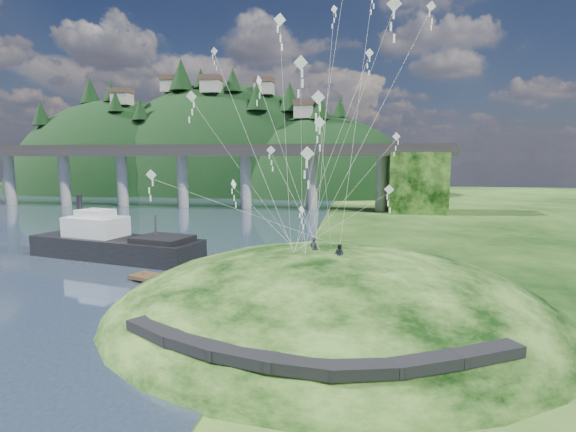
# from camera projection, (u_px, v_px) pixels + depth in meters

# --- Properties ---
(ground) EXTENTS (320.00, 320.00, 0.00)m
(ground) POSITION_uv_depth(u_px,v_px,m) (223.00, 317.00, 33.99)
(ground) COLOR black
(ground) RESTS_ON ground
(grass_hill) EXTENTS (36.00, 32.00, 13.00)m
(grass_hill) POSITION_uv_depth(u_px,v_px,m) (330.00, 332.00, 34.85)
(grass_hill) COLOR black
(grass_hill) RESTS_ON ground
(footpath) EXTENTS (22.29, 5.84, 0.83)m
(footpath) POSITION_uv_depth(u_px,v_px,m) (305.00, 352.00, 22.98)
(footpath) COLOR black
(footpath) RESTS_ON ground
(bridge) EXTENTS (160.00, 11.00, 15.00)m
(bridge) POSITION_uv_depth(u_px,v_px,m) (205.00, 167.00, 105.53)
(bridge) COLOR #2D2B2B
(bridge) RESTS_ON ground
(far_ridge) EXTENTS (153.00, 70.00, 94.50)m
(far_ridge) POSITION_uv_depth(u_px,v_px,m) (210.00, 211.00, 161.49)
(far_ridge) COLOR black
(far_ridge) RESTS_ON ground
(work_barge) EXTENTS (22.19, 10.30, 7.50)m
(work_barge) POSITION_uv_depth(u_px,v_px,m) (113.00, 243.00, 53.40)
(work_barge) COLOR black
(work_barge) RESTS_ON ground
(wooden_dock) EXTENTS (13.74, 7.13, 0.99)m
(wooden_dock) POSITION_uv_depth(u_px,v_px,m) (188.00, 284.00, 41.00)
(wooden_dock) COLOR #3D2B19
(wooden_dock) RESTS_ON ground
(kite_flyers) EXTENTS (2.87, 2.10, 1.94)m
(kite_flyers) POSITION_uv_depth(u_px,v_px,m) (327.00, 241.00, 33.27)
(kite_flyers) COLOR #23242E
(kite_flyers) RESTS_ON ground
(kite_swarm) EXTENTS (19.33, 17.24, 20.05)m
(kite_swarm) POSITION_uv_depth(u_px,v_px,m) (312.00, 96.00, 33.65)
(kite_swarm) COLOR white
(kite_swarm) RESTS_ON ground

